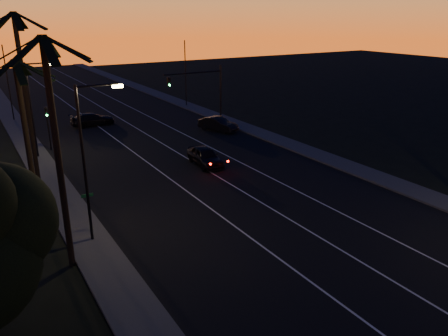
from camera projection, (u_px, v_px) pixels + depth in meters
road at (186, 162)px, 38.58m from camera, size 20.00×170.00×0.01m
sidewalk_left at (54, 185)px, 33.09m from camera, size 2.40×170.00×0.16m
sidewalk_right at (286, 143)px, 44.02m from camera, size 2.40×170.00×0.16m
lane_stripe_left at (155, 168)px, 37.11m from camera, size 0.12×160.00×0.01m
lane_stripe_mid at (191, 161)px, 38.82m from camera, size 0.12×160.00×0.01m
lane_stripe_right at (225, 155)px, 40.53m from camera, size 0.12×160.00×0.01m
palm_near at (55, 134)px, 20.39m from camera, size 4.25×4.16×11.53m
palm_mid at (25, 126)px, 25.21m from camera, size 4.25×4.16×10.03m
palm_far at (24, 87)px, 30.09m from camera, size 4.25×4.16×12.53m
streetlight_left_near at (88, 152)px, 23.52m from camera, size 2.55×0.26×9.00m
streetlight_left_far at (34, 102)px, 38.13m from camera, size 2.55×0.26×8.50m
street_sign at (89, 208)px, 25.50m from camera, size 0.70×0.06×2.60m
signal_mast at (202, 86)px, 48.52m from camera, size 7.10×0.41×7.00m
signal_post at (47, 120)px, 41.03m from camera, size 0.28×0.37×4.20m
far_pole_left at (8, 84)px, 51.87m from camera, size 0.14×0.14×9.00m
far_pole_right at (185, 74)px, 60.19m from camera, size 0.14×0.14×9.00m
lead_car at (205, 156)px, 37.52m from camera, size 2.21×5.28×1.58m
right_car at (218, 124)px, 48.58m from camera, size 3.25×4.92×1.53m
cross_car at (93, 119)px, 50.90m from camera, size 5.12×2.21×1.47m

